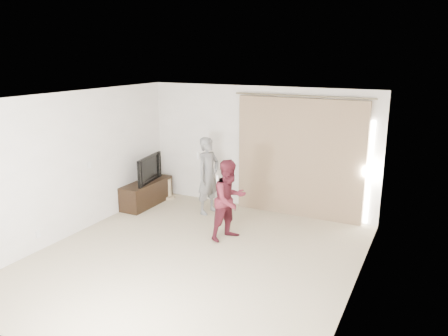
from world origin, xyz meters
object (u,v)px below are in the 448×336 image
Objects in this scene: tv_console at (147,193)px; tv at (145,169)px; person_man at (208,176)px; person_woman at (230,200)px.

tv is at bearing 0.00° from tv_console.
person_man is 1.10× the size of person_woman.
person_man is (1.47, 0.16, -0.01)m from tv.
tv_console is 2.62m from person_woman.
person_man reaches higher than tv.
tv is at bearing -173.65° from person_man.
tv is 2.58m from person_woman.
person_man reaches higher than person_woman.
person_man is (1.47, 0.16, 0.54)m from tv_console.
tv is 0.70× the size of person_woman.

